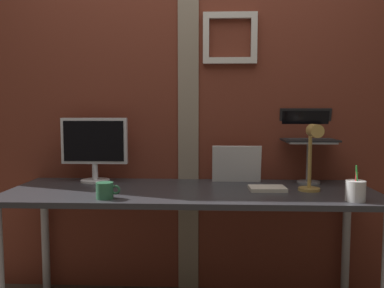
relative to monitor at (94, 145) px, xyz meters
The scene contains 10 objects.
brick_wall_back 0.70m from the monitor, 17.33° to the left, with size 3.69×0.16×2.64m.
desk 0.72m from the monitor, 20.18° to the right, with size 2.06×0.69×0.73m.
monitor is the anchor object (origin of this frame).
laptop_stand 1.33m from the monitor, ahead, with size 0.28×0.22×0.26m.
laptop 1.33m from the monitor, ahead, with size 0.32×0.26×0.20m.
whiteboard_panel 0.89m from the monitor, ahead, with size 0.30×0.02×0.23m, color white.
desk_lamp 1.30m from the monitor, 12.38° to the right, with size 0.12×0.20×0.37m.
pen_cup 1.52m from the monitor, 18.24° to the right, with size 0.10×0.10×0.18m.
coffee_mug 0.54m from the monitor, 68.22° to the right, with size 0.12×0.09×0.08m.
paper_clutter_stack 1.09m from the monitor, 12.24° to the right, with size 0.20×0.14×0.02m, color silver.
Camera 1 is at (0.13, -2.13, 1.18)m, focal length 37.09 mm.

